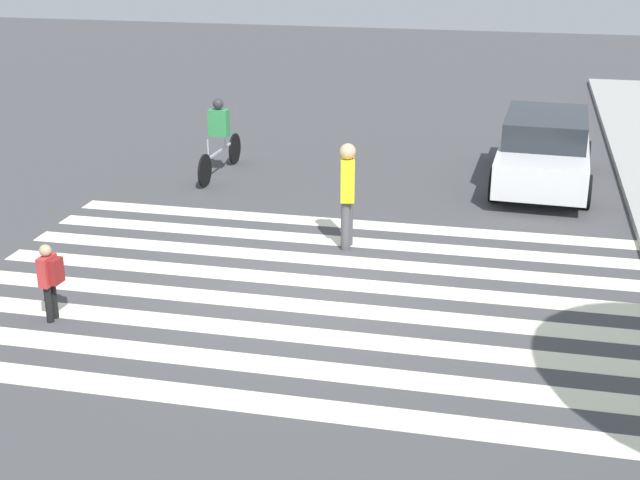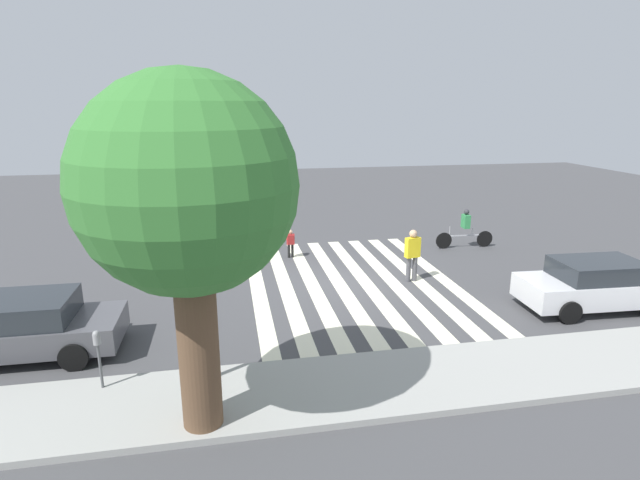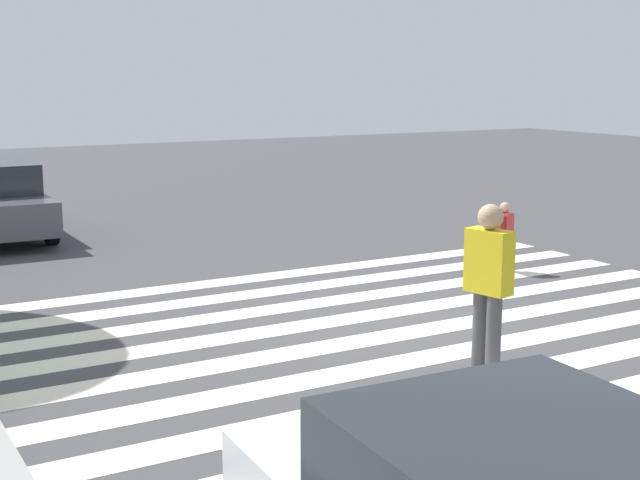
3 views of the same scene
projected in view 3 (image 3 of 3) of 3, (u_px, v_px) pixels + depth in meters
name	position (u px, v px, depth m)	size (l,w,h in m)	color
ground_plane	(398.00, 322.00, 11.17)	(60.00, 60.00, 0.00)	#444447
crosswalk_stripes	(398.00, 322.00, 11.17)	(6.68, 10.00, 0.01)	#F2EDCC
pedestrian_adult_yellow_jacket	(488.00, 278.00, 9.18)	(0.52, 0.32, 1.77)	#4C4C51
pedestrian_adult_blue_shirt	(503.00, 231.00, 13.97)	(0.31, 0.27, 1.10)	black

